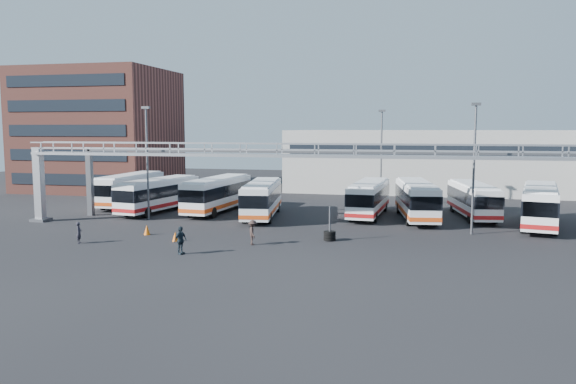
% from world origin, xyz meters
% --- Properties ---
extents(ground, '(140.00, 140.00, 0.00)m').
position_xyz_m(ground, '(0.00, 0.00, 0.00)').
color(ground, black).
rests_on(ground, ground).
extents(gantry, '(51.40, 5.15, 7.10)m').
position_xyz_m(gantry, '(0.00, 5.87, 5.51)').
color(gantry, '#97999F').
rests_on(gantry, ground).
extents(apartment_building, '(18.00, 15.00, 16.00)m').
position_xyz_m(apartment_building, '(-34.00, 30.00, 8.00)').
color(apartment_building, brown).
rests_on(apartment_building, ground).
extents(warehouse, '(42.00, 14.00, 8.00)m').
position_xyz_m(warehouse, '(12.00, 38.00, 4.00)').
color(warehouse, '#9E9E99').
rests_on(warehouse, ground).
extents(light_pole_left, '(0.70, 0.35, 10.21)m').
position_xyz_m(light_pole_left, '(-16.00, 8.00, 5.73)').
color(light_pole_left, '#4C4F54').
rests_on(light_pole_left, ground).
extents(light_pole_mid, '(0.70, 0.35, 10.21)m').
position_xyz_m(light_pole_mid, '(12.00, 7.00, 5.73)').
color(light_pole_mid, '#4C4F54').
rests_on(light_pole_mid, ground).
extents(light_pole_back, '(0.70, 0.35, 10.21)m').
position_xyz_m(light_pole_back, '(4.00, 22.00, 5.73)').
color(light_pole_back, '#4C4F54').
rests_on(light_pole_back, ground).
extents(bus_0, '(2.66, 11.17, 3.39)m').
position_xyz_m(bus_0, '(-22.21, 16.08, 1.87)').
color(bus_0, white).
rests_on(bus_0, ground).
extents(bus_1, '(4.35, 11.23, 3.33)m').
position_xyz_m(bus_1, '(-17.14, 12.48, 1.84)').
color(bus_1, white).
rests_on(bus_1, ground).
extents(bus_2, '(3.55, 11.51, 3.44)m').
position_xyz_m(bus_2, '(-11.41, 13.65, 1.90)').
color(bus_2, white).
rests_on(bus_2, ground).
extents(bus_3, '(4.02, 11.22, 3.33)m').
position_xyz_m(bus_3, '(-6.27, 11.49, 1.84)').
color(bus_3, white).
rests_on(bus_3, ground).
extents(bus_5, '(3.29, 11.00, 3.30)m').
position_xyz_m(bus_5, '(3.39, 14.36, 1.82)').
color(bus_5, white).
rests_on(bus_5, ground).
extents(bus_6, '(4.16, 11.57, 3.44)m').
position_xyz_m(bus_6, '(7.74, 13.50, 1.90)').
color(bus_6, white).
rests_on(bus_6, ground).
extents(bus_7, '(4.10, 10.78, 3.20)m').
position_xyz_m(bus_7, '(12.86, 15.66, 1.77)').
color(bus_7, white).
rests_on(bus_7, ground).
extents(bus_8, '(4.82, 11.75, 3.48)m').
position_xyz_m(bus_8, '(17.85, 11.70, 1.93)').
color(bus_8, white).
rests_on(bus_8, ground).
extents(pedestrian_a, '(0.52, 0.65, 1.56)m').
position_xyz_m(pedestrian_a, '(-15.95, -2.96, 0.78)').
color(pedestrian_a, '#22212A').
rests_on(pedestrian_a, ground).
extents(pedestrian_c, '(1.03, 1.31, 1.78)m').
position_xyz_m(pedestrian_c, '(-3.58, -0.67, 0.89)').
color(pedestrian_c, '#2C201D').
rests_on(pedestrian_c, ground).
extents(pedestrian_d, '(0.79, 1.18, 1.86)m').
position_xyz_m(pedestrian_d, '(-7.38, -4.61, 0.93)').
color(pedestrian_d, '#19242D').
rests_on(pedestrian_d, ground).
extents(cone_left, '(0.65, 0.65, 0.79)m').
position_xyz_m(cone_left, '(-12.72, 1.15, 0.39)').
color(cone_left, '#E1600C').
rests_on(cone_left, ground).
extents(cone_right, '(0.57, 0.57, 0.72)m').
position_xyz_m(cone_right, '(-9.50, -0.72, 0.36)').
color(cone_right, '#E1600C').
rests_on(cone_right, ground).
extents(tire_stack, '(0.89, 0.89, 2.54)m').
position_xyz_m(tire_stack, '(1.53, 2.06, 0.43)').
color(tire_stack, black).
rests_on(tire_stack, ground).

